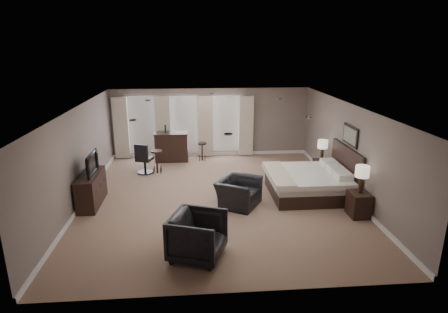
{
  "coord_description": "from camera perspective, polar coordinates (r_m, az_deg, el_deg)",
  "views": [
    {
      "loc": [
        -0.65,
        -9.83,
        4.23
      ],
      "look_at": [
        0.2,
        0.4,
        1.1
      ],
      "focal_mm": 30.0,
      "sensor_mm": 36.0,
      "label": 1
    }
  ],
  "objects": [
    {
      "name": "window_bay",
      "position": [
        14.27,
        -6.06,
        4.61
      ],
      "size": [
        5.25,
        0.2,
        2.3
      ],
      "color": "silver",
      "rests_on": "room"
    },
    {
      "name": "bed",
      "position": [
        10.93,
        12.72,
        -2.28
      ],
      "size": [
        2.22,
        2.12,
        1.41
      ],
      "primitive_type": "cube",
      "color": "silver",
      "rests_on": "ground"
    },
    {
      "name": "desk_chair",
      "position": [
        12.81,
        -12.01,
        -0.24
      ],
      "size": [
        0.67,
        0.67,
        1.05
      ],
      "primitive_type": "cube",
      "rotation": [
        0.0,
        0.0,
        2.83
      ],
      "color": "black",
      "rests_on": "ground"
    },
    {
      "name": "armchair_near",
      "position": [
        10.09,
        2.23,
        -4.79
      ],
      "size": [
        1.2,
        1.34,
        0.99
      ],
      "primitive_type": "imported",
      "rotation": [
        0.0,
        0.0,
        1.04
      ],
      "color": "black",
      "rests_on": "ground"
    },
    {
      "name": "dresser",
      "position": [
        10.76,
        -19.56,
        -4.72
      ],
      "size": [
        0.48,
        1.5,
        0.87
      ],
      "primitive_type": "cube",
      "color": "black",
      "rests_on": "ground"
    },
    {
      "name": "wall_art",
      "position": [
        11.03,
        18.64,
        3.06
      ],
      "size": [
        0.04,
        0.96,
        0.56
      ],
      "primitive_type": "cube",
      "color": "slate",
      "rests_on": "room"
    },
    {
      "name": "bar_counter",
      "position": [
        14.0,
        -7.98,
        1.5
      ],
      "size": [
        1.24,
        0.64,
        1.08
      ],
      "primitive_type": "cube",
      "color": "black",
      "rests_on": "ground"
    },
    {
      "name": "lamp_far",
      "position": [
        12.46,
        14.75,
        0.94
      ],
      "size": [
        0.33,
        0.33,
        0.67
      ],
      "primitive_type": "cube",
      "color": "beige",
      "rests_on": "nightstand_far"
    },
    {
      "name": "tv",
      "position": [
        10.6,
        -19.83,
        -2.19
      ],
      "size": [
        0.59,
        1.02,
        0.13
      ],
      "primitive_type": "imported",
      "rotation": [
        0.0,
        0.0,
        1.57
      ],
      "color": "black",
      "rests_on": "dresser"
    },
    {
      "name": "bar_stool_right",
      "position": [
        13.95,
        -3.34,
        0.74
      ],
      "size": [
        0.41,
        0.41,
        0.68
      ],
      "primitive_type": "cube",
      "rotation": [
        0.0,
        0.0,
        -0.3
      ],
      "color": "black",
      "rests_on": "ground"
    },
    {
      "name": "nightstand_near",
      "position": [
        10.13,
        19.84,
        -6.87
      ],
      "size": [
        0.47,
        0.57,
        0.63
      ],
      "primitive_type": "cube",
      "color": "black",
      "rests_on": "ground"
    },
    {
      "name": "lamp_near",
      "position": [
        9.89,
        20.22,
        -3.32
      ],
      "size": [
        0.34,
        0.34,
        0.71
      ],
      "primitive_type": "cube",
      "color": "beige",
      "rests_on": "nightstand_near"
    },
    {
      "name": "armchair_far",
      "position": [
        7.74,
        -4.03,
        -11.69
      ],
      "size": [
        1.25,
        1.29,
        1.05
      ],
      "primitive_type": "imported",
      "rotation": [
        0.0,
        0.0,
        1.22
      ],
      "color": "black",
      "rests_on": "ground"
    },
    {
      "name": "room",
      "position": [
        10.28,
        -0.93,
        0.39
      ],
      "size": [
        7.6,
        8.6,
        2.64
      ],
      "color": "#866855",
      "rests_on": "ground"
    },
    {
      "name": "nightstand_far",
      "position": [
        12.64,
        14.54,
        -1.78
      ],
      "size": [
        0.43,
        0.53,
        0.58
      ],
      "primitive_type": "cube",
      "color": "black",
      "rests_on": "ground"
    },
    {
      "name": "bar_stool_left",
      "position": [
        12.78,
        -10.18,
        -0.79
      ],
      "size": [
        0.43,
        0.43,
        0.79
      ],
      "primitive_type": "cube",
      "rotation": [
        0.0,
        0.0,
        0.16
      ],
      "color": "black",
      "rests_on": "ground"
    }
  ]
}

